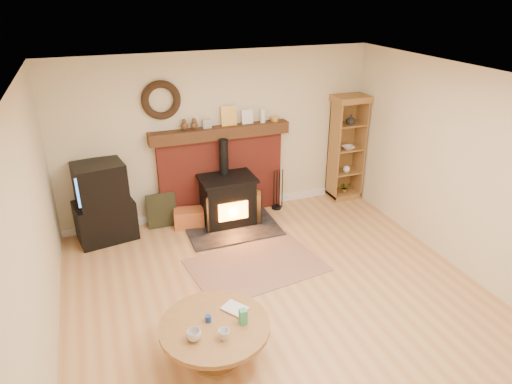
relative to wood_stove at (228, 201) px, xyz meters
name	(u,v)px	position (x,y,z in m)	size (l,w,h in m)	color
ground	(288,310)	(0.01, -2.28, -0.38)	(5.50, 5.50, 0.00)	#BD814E
room_shell	(287,171)	(0.00, -2.18, 1.33)	(5.02, 5.52, 2.61)	beige
chimney_breast	(221,168)	(0.01, 0.39, 0.42)	(2.20, 0.22, 1.78)	maroon
wood_stove	(228,201)	(0.00, 0.00, 0.00)	(1.40, 1.00, 1.34)	black
area_rug	(256,265)	(-0.01, -1.28, -0.38)	(1.71, 1.17, 0.01)	brown
tv_unit	(103,204)	(-1.83, 0.19, 0.19)	(0.90, 0.69, 1.19)	black
curio_cabinet	(346,148)	(2.21, 0.28, 0.53)	(0.58, 0.42, 1.81)	brown
firelog_box	(189,218)	(-0.61, 0.12, -0.24)	(0.46, 0.29, 0.29)	gold
leaning_painting	(162,210)	(-1.00, 0.27, -0.11)	(0.45, 0.03, 0.54)	black
fire_tools	(277,200)	(0.92, 0.22, -0.23)	(0.19, 0.16, 0.70)	black
coffee_table	(215,332)	(-0.98, -2.74, -0.01)	(1.09, 1.09, 0.62)	brown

